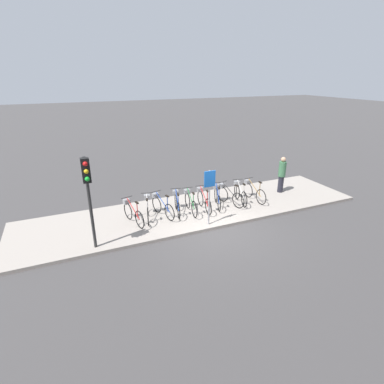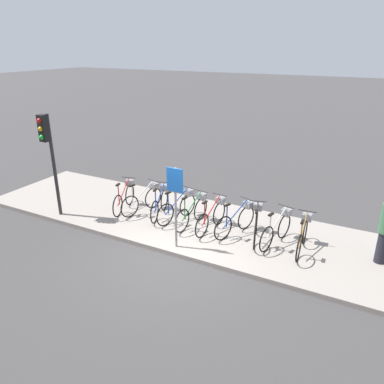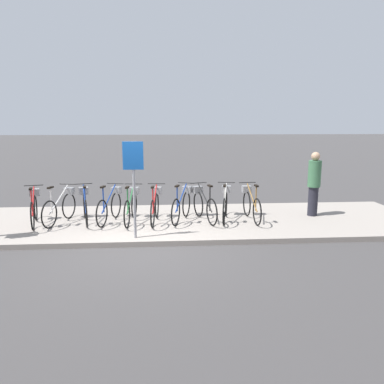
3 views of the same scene
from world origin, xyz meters
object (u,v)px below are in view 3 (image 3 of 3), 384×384
Objects in this scene: parked_bicycle_0 at (34,207)px; parked_bicycle_6 at (182,204)px; parked_bicycle_3 at (111,205)px; parked_bicycle_8 at (225,203)px; parked_bicycle_2 at (85,205)px; sign_post at (134,173)px; parked_bicycle_7 at (203,204)px; parked_bicycle_5 at (155,205)px; parked_bicycle_4 at (131,205)px; pedestrian at (314,182)px; parked_bicycle_1 at (61,205)px; parked_bicycle_9 at (251,203)px.

parked_bicycle_0 and parked_bicycle_6 have the same top height.
parked_bicycle_8 is (2.97, -0.03, 0.00)m from parked_bicycle_3.
sign_post is at bearing -46.41° from parked_bicycle_2.
parked_bicycle_2 and parked_bicycle_6 have the same top height.
parked_bicycle_7 is at bearing -178.72° from parked_bicycle_8.
parked_bicycle_5 is at bearing 0.48° from parked_bicycle_0.
parked_bicycle_4 is at bearing 98.31° from sign_post.
pedestrian is at bearing 2.71° from parked_bicycle_0.
sign_post is at bearing -140.03° from parked_bicycle_7.
parked_bicycle_1 and parked_bicycle_8 have the same top height.
sign_post is at bearing -26.58° from parked_bicycle_0.
parked_bicycle_4 is (2.41, 0.04, 0.00)m from parked_bicycle_0.
parked_bicycle_5 is 0.71m from parked_bicycle_6.
parked_bicycle_1 and parked_bicycle_4 have the same top height.
sign_post is at bearing -160.62° from pedestrian.
parked_bicycle_2 is at bearing 175.94° from parked_bicycle_5.
pedestrian is (7.29, 0.35, 0.48)m from parked_bicycle_0.
sign_post is (-2.90, -1.35, 1.01)m from parked_bicycle_9.
parked_bicycle_5 is 1.25m from parked_bicycle_7.
parked_bicycle_2 is 0.99× the size of parked_bicycle_8.
pedestrian is (1.79, 0.30, 0.48)m from parked_bicycle_9.
parked_bicycle_7 is 3.08m from pedestrian.
sign_post reaches higher than parked_bicycle_6.
sign_post is at bearing -155.08° from parked_bicycle_9.
parked_bicycle_3 is 3.64m from parked_bicycle_9.
parked_bicycle_3 is 0.91× the size of pedestrian.
parked_bicycle_3 and parked_bicycle_4 have the same top height.
parked_bicycle_9 is at bearing -2.43° from parked_bicycle_6.
parked_bicycle_4 is (0.54, -0.10, 0.00)m from parked_bicycle_3.
parked_bicycle_6 is 0.97× the size of parked_bicycle_8.
parked_bicycle_8 is at bearing 1.54° from parked_bicycle_4.
sign_post reaches higher than parked_bicycle_4.
parked_bicycle_0 and parked_bicycle_2 have the same top height.
parked_bicycle_3 is 1.15m from parked_bicycle_5.
sign_post is at bearing -81.69° from parked_bicycle_4.
parked_bicycle_4 is 1.03× the size of parked_bicycle_7.
parked_bicycle_4 is 1.31m from parked_bicycle_6.
parked_bicycle_4 is at bearing -179.84° from parked_bicycle_9.
sign_post reaches higher than parked_bicycle_5.
parked_bicycle_4 and parked_bicycle_5 have the same top height.
parked_bicycle_2 and parked_bicycle_8 have the same top height.
parked_bicycle_7 is 0.97× the size of parked_bicycle_9.
parked_bicycle_9 is at bearing -1.01° from parked_bicycle_1.
parked_bicycle_1 is 2.39m from parked_bicycle_5.
parked_bicycle_0 is 0.91× the size of pedestrian.
sign_post is at bearing -36.00° from parked_bicycle_1.
parked_bicycle_0 is 1.00× the size of parked_bicycle_2.
sign_post is at bearing -62.95° from parked_bicycle_3.
parked_bicycle_3 is 1.85m from parked_bicycle_6.
parked_bicycle_8 is at bearing 1.28° from parked_bicycle_7.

